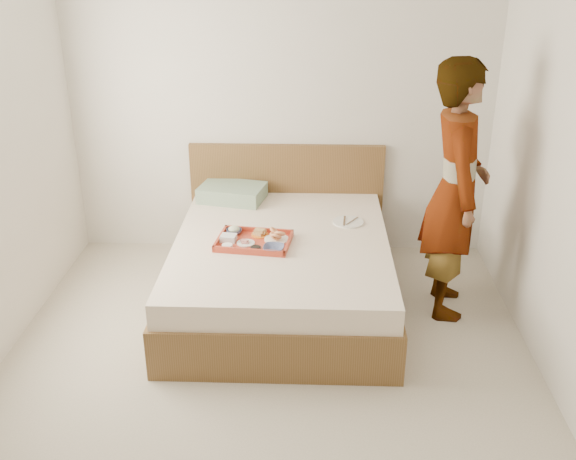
# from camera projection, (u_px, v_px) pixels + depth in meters

# --- Properties ---
(ground) EXTENTS (3.50, 4.00, 0.01)m
(ground) POSITION_uv_depth(u_px,v_px,m) (266.00, 384.00, 4.12)
(ground) COLOR beige
(ground) RESTS_ON ground
(wall_back) EXTENTS (3.50, 0.01, 2.60)m
(wall_back) POSITION_uv_depth(u_px,v_px,m) (280.00, 103.00, 5.41)
(wall_back) COLOR silver
(wall_back) RESTS_ON ground
(wall_front) EXTENTS (3.50, 0.01, 2.60)m
(wall_front) POSITION_uv_depth(u_px,v_px,m) (209.00, 452.00, 1.77)
(wall_front) COLOR silver
(wall_front) RESTS_ON ground
(bed) EXTENTS (1.65, 2.00, 0.53)m
(bed) POSITION_uv_depth(u_px,v_px,m) (282.00, 271.00, 4.92)
(bed) COLOR brown
(bed) RESTS_ON ground
(headboard) EXTENTS (1.65, 0.06, 0.95)m
(headboard) POSITION_uv_depth(u_px,v_px,m) (287.00, 198.00, 5.72)
(headboard) COLOR brown
(headboard) RESTS_ON ground
(pillow) EXTENTS (0.58, 0.46, 0.12)m
(pillow) POSITION_uv_depth(u_px,v_px,m) (232.00, 193.00, 5.51)
(pillow) COLOR #94A48F
(pillow) RESTS_ON bed
(tray) EXTENTS (0.56, 0.44, 0.05)m
(tray) POSITION_uv_depth(u_px,v_px,m) (254.00, 241.00, 4.74)
(tray) COLOR #C04227
(tray) RESTS_ON bed
(prawn_plate) EXTENTS (0.20, 0.20, 0.01)m
(prawn_plate) POSITION_uv_depth(u_px,v_px,m) (277.00, 239.00, 4.76)
(prawn_plate) COLOR white
(prawn_plate) RESTS_ON tray
(navy_bowl_big) EXTENTS (0.16, 0.16, 0.04)m
(navy_bowl_big) POSITION_uv_depth(u_px,v_px,m) (274.00, 248.00, 4.60)
(navy_bowl_big) COLOR #181F44
(navy_bowl_big) RESTS_ON tray
(sauce_dish) EXTENTS (0.08, 0.08, 0.03)m
(sauce_dish) POSITION_uv_depth(u_px,v_px,m) (256.00, 249.00, 4.60)
(sauce_dish) COLOR black
(sauce_dish) RESTS_ON tray
(meat_plate) EXTENTS (0.14, 0.14, 0.01)m
(meat_plate) POSITION_uv_depth(u_px,v_px,m) (246.00, 243.00, 4.71)
(meat_plate) COLOR white
(meat_plate) RESTS_ON tray
(bread_plate) EXTENTS (0.14, 0.14, 0.01)m
(bread_plate) POSITION_uv_depth(u_px,v_px,m) (260.00, 235.00, 4.84)
(bread_plate) COLOR orange
(bread_plate) RESTS_ON tray
(salad_bowl) EXTENTS (0.13, 0.13, 0.04)m
(salad_bowl) POSITION_uv_depth(u_px,v_px,m) (234.00, 231.00, 4.86)
(salad_bowl) COLOR #181F44
(salad_bowl) RESTS_ON tray
(plastic_tub) EXTENTS (0.12, 0.10, 0.05)m
(plastic_tub) POSITION_uv_depth(u_px,v_px,m) (228.00, 238.00, 4.74)
(plastic_tub) COLOR silver
(plastic_tub) RESTS_ON tray
(cheese_round) EXTENTS (0.08, 0.08, 0.03)m
(cheese_round) POSITION_uv_depth(u_px,v_px,m) (227.00, 246.00, 4.64)
(cheese_round) COLOR white
(cheese_round) RESTS_ON tray
(dinner_plate) EXTENTS (0.31, 0.31, 0.01)m
(dinner_plate) POSITION_uv_depth(u_px,v_px,m) (348.00, 222.00, 5.09)
(dinner_plate) COLOR white
(dinner_plate) RESTS_ON bed
(person) EXTENTS (0.49, 0.70, 1.85)m
(person) POSITION_uv_depth(u_px,v_px,m) (456.00, 191.00, 4.61)
(person) COLOR white
(person) RESTS_ON ground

